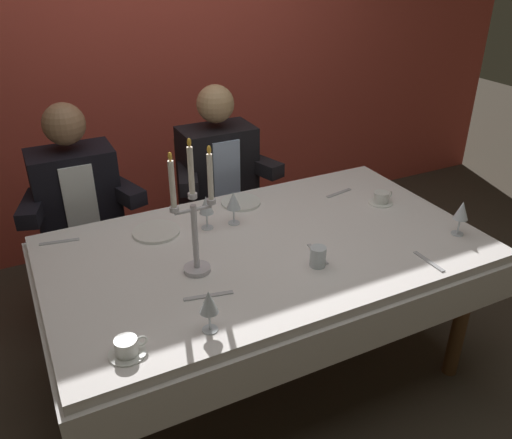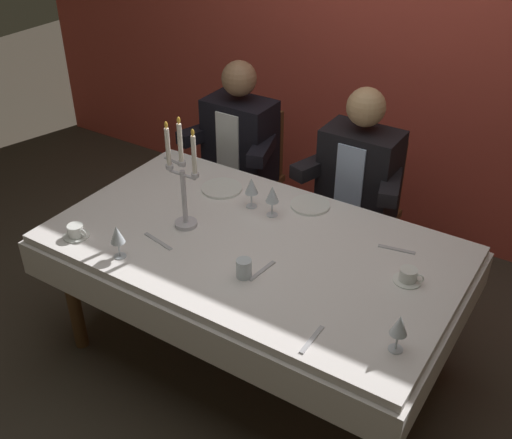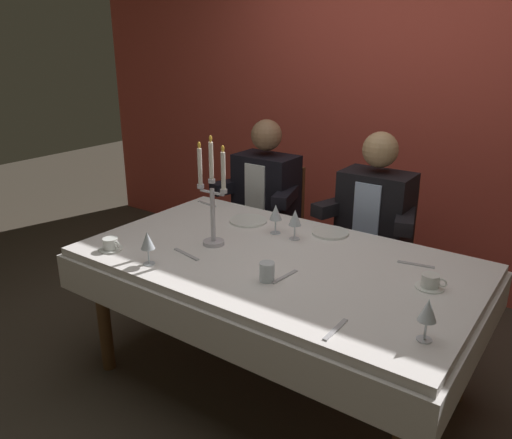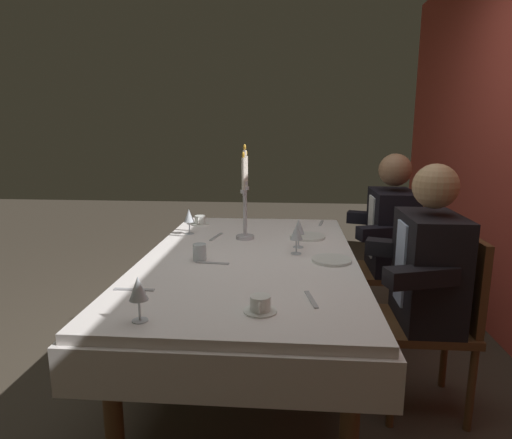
% 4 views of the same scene
% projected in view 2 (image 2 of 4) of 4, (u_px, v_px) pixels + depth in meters
% --- Properties ---
extents(ground_plane, '(12.00, 12.00, 0.00)m').
position_uv_depth(ground_plane, '(253.00, 355.00, 3.29)').
color(ground_plane, '#40372D').
extents(back_wall, '(6.00, 0.12, 2.70)m').
position_uv_depth(back_wall, '(401.00, 27.00, 3.74)').
color(back_wall, '#CA4739').
rests_on(back_wall, ground_plane).
extents(dining_table, '(1.94, 1.14, 0.74)m').
position_uv_depth(dining_table, '(253.00, 262.00, 2.95)').
color(dining_table, white).
rests_on(dining_table, ground_plane).
extents(candelabra, '(0.19, 0.11, 0.57)m').
position_uv_depth(candelabra, '(183.00, 184.00, 2.88)').
color(candelabra, silver).
rests_on(candelabra, dining_table).
extents(dinner_plate_0, '(0.22, 0.22, 0.01)m').
position_uv_depth(dinner_plate_0, '(222.00, 188.00, 3.29)').
color(dinner_plate_0, white).
rests_on(dinner_plate_0, dining_table).
extents(dinner_plate_1, '(0.20, 0.20, 0.01)m').
position_uv_depth(dinner_plate_1, '(310.00, 205.00, 3.15)').
color(dinner_plate_1, white).
rests_on(dinner_plate_1, dining_table).
extents(wine_glass_0, '(0.07, 0.07, 0.16)m').
position_uv_depth(wine_glass_0, '(399.00, 326.00, 2.23)').
color(wine_glass_0, silver).
rests_on(wine_glass_0, dining_table).
extents(wine_glass_1, '(0.07, 0.07, 0.16)m').
position_uv_depth(wine_glass_1, '(272.00, 195.00, 3.02)').
color(wine_glass_1, silver).
rests_on(wine_glass_1, dining_table).
extents(wine_glass_2, '(0.07, 0.07, 0.16)m').
position_uv_depth(wine_glass_2, '(117.00, 235.00, 2.72)').
color(wine_glass_2, silver).
rests_on(wine_glass_2, dining_table).
extents(wine_glass_3, '(0.07, 0.07, 0.16)m').
position_uv_depth(wine_glass_3, '(251.00, 187.00, 3.09)').
color(wine_glass_3, silver).
rests_on(wine_glass_3, dining_table).
extents(water_tumbler_0, '(0.07, 0.07, 0.09)m').
position_uv_depth(water_tumbler_0, '(244.00, 268.00, 2.64)').
color(water_tumbler_0, silver).
rests_on(water_tumbler_0, dining_table).
extents(coffee_cup_0, '(0.13, 0.12, 0.06)m').
position_uv_depth(coffee_cup_0, '(408.00, 276.00, 2.62)').
color(coffee_cup_0, white).
rests_on(coffee_cup_0, dining_table).
extents(coffee_cup_1, '(0.13, 0.12, 0.06)m').
position_uv_depth(coffee_cup_1, '(76.00, 232.00, 2.91)').
color(coffee_cup_1, white).
rests_on(coffee_cup_1, dining_table).
extents(spoon_0, '(0.02, 0.17, 0.01)m').
position_uv_depth(spoon_0, '(312.00, 339.00, 2.33)').
color(spoon_0, '#B7B7BC').
rests_on(spoon_0, dining_table).
extents(spoon_1, '(0.17, 0.05, 0.01)m').
position_uv_depth(spoon_1, '(175.00, 162.00, 3.56)').
color(spoon_1, '#B7B7BC').
rests_on(spoon_1, dining_table).
extents(knife_2, '(0.19, 0.06, 0.01)m').
position_uv_depth(knife_2, '(158.00, 241.00, 2.88)').
color(knife_2, '#B7B7BC').
rests_on(knife_2, dining_table).
extents(fork_3, '(0.04, 0.17, 0.01)m').
position_uv_depth(fork_3, '(262.00, 271.00, 2.69)').
color(fork_3, '#B7B7BC').
rests_on(fork_3, dining_table).
extents(fork_4, '(0.17, 0.05, 0.01)m').
position_uv_depth(fork_4, '(397.00, 249.00, 2.83)').
color(fork_4, '#B7B7BC').
rests_on(fork_4, dining_table).
extents(seated_diner_0, '(0.63, 0.48, 1.24)m').
position_uv_depth(seated_diner_0, '(241.00, 140.00, 3.82)').
color(seated_diner_0, brown).
rests_on(seated_diner_0, ground_plane).
extents(seated_diner_1, '(0.63, 0.48, 1.24)m').
position_uv_depth(seated_diner_1, '(360.00, 174.00, 3.46)').
color(seated_diner_1, brown).
rests_on(seated_diner_1, ground_plane).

